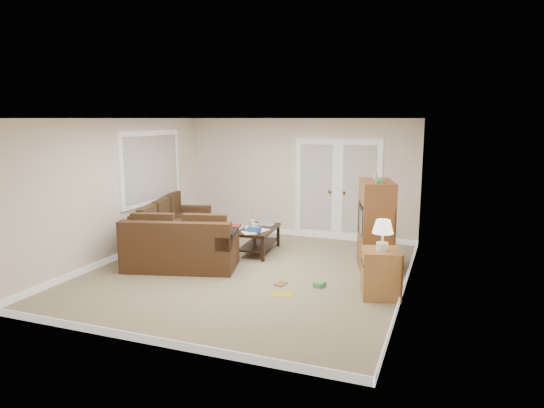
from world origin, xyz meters
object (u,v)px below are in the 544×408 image
at_px(tv_armoire, 376,225).
at_px(sectional_sofa, 177,238).
at_px(coffee_table, 259,239).
at_px(side_cabinet, 381,269).

bearing_deg(tv_armoire, sectional_sofa, 173.08).
xyz_separation_m(sectional_sofa, tv_armoire, (3.49, 0.55, 0.41)).
xyz_separation_m(coffee_table, side_cabinet, (2.48, -1.52, 0.14)).
distance_m(sectional_sofa, coffee_table, 1.51).
height_order(coffee_table, tv_armoire, tv_armoire).
bearing_deg(tv_armoire, coffee_table, 158.07).
relative_size(sectional_sofa, tv_armoire, 1.84).
bearing_deg(coffee_table, side_cabinet, -36.62).
bearing_deg(coffee_table, sectional_sofa, -154.07).
bearing_deg(tv_armoire, side_cabinet, -93.18).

